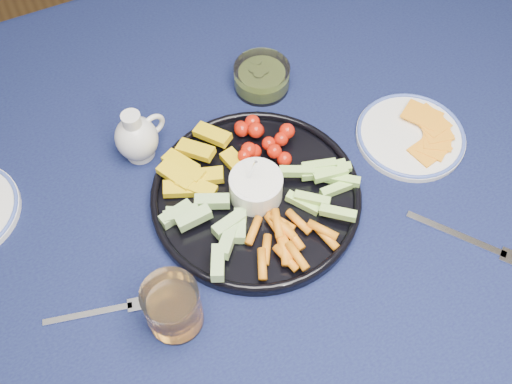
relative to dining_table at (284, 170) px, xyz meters
name	(u,v)px	position (x,y,z in m)	size (l,w,h in m)	color
dining_table	(284,170)	(0.00, 0.00, 0.00)	(1.67, 1.07, 0.75)	#53371B
crudite_platter	(255,194)	(-0.10, -0.08, 0.11)	(0.34, 0.34, 0.11)	black
creamer_pitcher	(137,137)	(-0.24, 0.09, 0.13)	(0.09, 0.07, 0.10)	silver
pickle_bowl	(262,78)	(0.02, 0.14, 0.11)	(0.10, 0.10, 0.05)	white
cheese_plate	(411,135)	(0.20, -0.09, 0.10)	(0.19, 0.19, 0.02)	white
juice_tumbler	(174,309)	(-0.29, -0.22, 0.13)	(0.08, 0.08, 0.09)	white
fork_left	(106,311)	(-0.38, -0.16, 0.09)	(0.15, 0.05, 0.00)	silver
fork_right	(476,243)	(0.17, -0.31, 0.09)	(0.13, 0.17, 0.00)	silver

